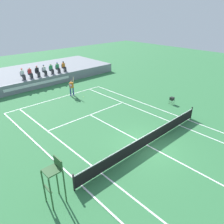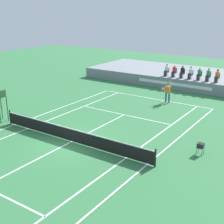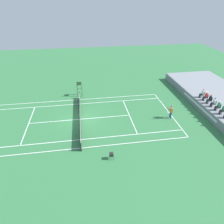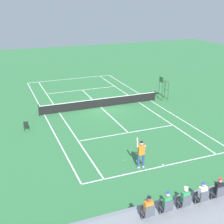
{
  "view_description": "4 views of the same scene",
  "coord_description": "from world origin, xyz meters",
  "px_view_note": "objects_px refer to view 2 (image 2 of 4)",
  "views": [
    {
      "loc": [
        -10.04,
        -7.25,
        8.38
      ],
      "look_at": [
        0.44,
        4.01,
        1.0
      ],
      "focal_mm": 33.98,
      "sensor_mm": 36.0,
      "label": 1
    },
    {
      "loc": [
        12.45,
        -13.83,
        8.2
      ],
      "look_at": [
        0.44,
        4.01,
        1.0
      ],
      "focal_mm": 50.11,
      "sensor_mm": 36.0,
      "label": 2
    },
    {
      "loc": [
        20.78,
        0.87,
        13.57
      ],
      "look_at": [
        0.44,
        4.01,
        1.0
      ],
      "focal_mm": 30.62,
      "sensor_mm": 36.0,
      "label": 3
    },
    {
      "loc": [
        9.41,
        26.43,
        10.1
      ],
      "look_at": [
        0.44,
        4.01,
        1.0
      ],
      "focal_mm": 49.02,
      "sensor_mm": 36.0,
      "label": 4
    }
  ],
  "objects_px": {
    "spectator_seated_1": "(174,71)",
    "spectator_seated_2": "(182,72)",
    "spectator_seated_5": "(208,75)",
    "spectator_seated_6": "(217,76)",
    "spectator_seated_3": "(190,73)",
    "spectator_seated_4": "(199,74)",
    "spectator_seated_0": "(166,70)",
    "umpire_chair": "(0,102)",
    "tennis_player": "(168,92)",
    "ball_hopper": "(201,145)",
    "tennis_ball": "(168,107)"
  },
  "relations": [
    {
      "from": "spectator_seated_1",
      "to": "tennis_player",
      "type": "distance_m",
      "value": 6.1
    },
    {
      "from": "spectator_seated_2",
      "to": "tennis_player",
      "type": "xyz_separation_m",
      "value": [
        0.99,
        -5.74,
        -0.78
      ]
    },
    {
      "from": "spectator_seated_5",
      "to": "spectator_seated_6",
      "type": "bearing_deg",
      "value": 0.0
    },
    {
      "from": "spectator_seated_2",
      "to": "tennis_player",
      "type": "height_order",
      "value": "spectator_seated_2"
    },
    {
      "from": "spectator_seated_1",
      "to": "spectator_seated_2",
      "type": "bearing_deg",
      "value": 0.0
    },
    {
      "from": "spectator_seated_0",
      "to": "ball_hopper",
      "type": "height_order",
      "value": "spectator_seated_0"
    },
    {
      "from": "spectator_seated_4",
      "to": "spectator_seated_6",
      "type": "bearing_deg",
      "value": 0.0
    },
    {
      "from": "tennis_player",
      "to": "tennis_ball",
      "type": "relative_size",
      "value": 30.63
    },
    {
      "from": "spectator_seated_2",
      "to": "spectator_seated_4",
      "type": "distance_m",
      "value": 1.84
    },
    {
      "from": "spectator_seated_5",
      "to": "ball_hopper",
      "type": "xyz_separation_m",
      "value": [
        4.23,
        -14.31,
        -1.2
      ]
    },
    {
      "from": "spectator_seated_2",
      "to": "tennis_ball",
      "type": "distance_m",
      "value": 7.26
    },
    {
      "from": "spectator_seated_3",
      "to": "spectator_seated_4",
      "type": "height_order",
      "value": "same"
    },
    {
      "from": "spectator_seated_2",
      "to": "umpire_chair",
      "type": "xyz_separation_m",
      "value": [
        -7.37,
        -17.17,
        -0.22
      ]
    },
    {
      "from": "spectator_seated_5",
      "to": "tennis_ball",
      "type": "xyz_separation_m",
      "value": [
        -1.13,
        -6.86,
        -1.74
      ]
    },
    {
      "from": "spectator_seated_1",
      "to": "tennis_player",
      "type": "relative_size",
      "value": 0.61
    },
    {
      "from": "spectator_seated_0",
      "to": "spectator_seated_5",
      "type": "height_order",
      "value": "same"
    },
    {
      "from": "spectator_seated_6",
      "to": "umpire_chair",
      "type": "xyz_separation_m",
      "value": [
        -11.02,
        -17.17,
        -0.22
      ]
    },
    {
      "from": "spectator_seated_0",
      "to": "spectator_seated_1",
      "type": "xyz_separation_m",
      "value": [
        0.88,
        0.0,
        0.0
      ]
    },
    {
      "from": "spectator_seated_1",
      "to": "umpire_chair",
      "type": "distance_m",
      "value": 18.35
    },
    {
      "from": "spectator_seated_1",
      "to": "spectator_seated_0",
      "type": "bearing_deg",
      "value": 180.0
    },
    {
      "from": "spectator_seated_4",
      "to": "spectator_seated_6",
      "type": "height_order",
      "value": "same"
    },
    {
      "from": "spectator_seated_1",
      "to": "spectator_seated_5",
      "type": "relative_size",
      "value": 1.0
    },
    {
      "from": "spectator_seated_6",
      "to": "tennis_ball",
      "type": "bearing_deg",
      "value": -106.42
    },
    {
      "from": "spectator_seated_3",
      "to": "ball_hopper",
      "type": "xyz_separation_m",
      "value": [
        6.08,
        -14.31,
        -1.2
      ]
    },
    {
      "from": "ball_hopper",
      "to": "tennis_player",
      "type": "bearing_deg",
      "value": 124.97
    },
    {
      "from": "ball_hopper",
      "to": "spectator_seated_4",
      "type": "bearing_deg",
      "value": 109.78
    },
    {
      "from": "tennis_ball",
      "to": "ball_hopper",
      "type": "xyz_separation_m",
      "value": [
        5.36,
        -7.45,
        0.54
      ]
    },
    {
      "from": "spectator_seated_0",
      "to": "tennis_player",
      "type": "relative_size",
      "value": 0.61
    },
    {
      "from": "spectator_seated_2",
      "to": "spectator_seated_4",
      "type": "relative_size",
      "value": 1.0
    },
    {
      "from": "tennis_ball",
      "to": "ball_hopper",
      "type": "bearing_deg",
      "value": -54.28
    },
    {
      "from": "spectator_seated_6",
      "to": "ball_hopper",
      "type": "relative_size",
      "value": 1.81
    },
    {
      "from": "spectator_seated_0",
      "to": "spectator_seated_2",
      "type": "distance_m",
      "value": 1.79
    },
    {
      "from": "spectator_seated_1",
      "to": "tennis_ball",
      "type": "xyz_separation_m",
      "value": [
        2.53,
        -6.86,
        -1.74
      ]
    },
    {
      "from": "spectator_seated_1",
      "to": "ball_hopper",
      "type": "height_order",
      "value": "spectator_seated_1"
    },
    {
      "from": "spectator_seated_6",
      "to": "spectator_seated_2",
      "type": "bearing_deg",
      "value": 180.0
    },
    {
      "from": "spectator_seated_0",
      "to": "spectator_seated_1",
      "type": "relative_size",
      "value": 1.0
    },
    {
      "from": "spectator_seated_6",
      "to": "spectator_seated_3",
      "type": "bearing_deg",
      "value": 180.0
    },
    {
      "from": "ball_hopper",
      "to": "spectator_seated_2",
      "type": "bearing_deg",
      "value": 116.01
    },
    {
      "from": "spectator_seated_0",
      "to": "spectator_seated_5",
      "type": "bearing_deg",
      "value": 0.0
    },
    {
      "from": "spectator_seated_3",
      "to": "ball_hopper",
      "type": "relative_size",
      "value": 1.81
    },
    {
      "from": "tennis_ball",
      "to": "spectator_seated_1",
      "type": "bearing_deg",
      "value": 110.27
    },
    {
      "from": "spectator_seated_4",
      "to": "spectator_seated_0",
      "type": "bearing_deg",
      "value": 180.0
    },
    {
      "from": "spectator_seated_2",
      "to": "spectator_seated_6",
      "type": "height_order",
      "value": "same"
    },
    {
      "from": "spectator_seated_4",
      "to": "ball_hopper",
      "type": "distance_m",
      "value": 15.25
    },
    {
      "from": "spectator_seated_6",
      "to": "tennis_player",
      "type": "bearing_deg",
      "value": -114.76
    },
    {
      "from": "ball_hopper",
      "to": "tennis_ball",
      "type": "bearing_deg",
      "value": 125.72
    },
    {
      "from": "spectator_seated_1",
      "to": "tennis_ball",
      "type": "height_order",
      "value": "spectator_seated_1"
    },
    {
      "from": "spectator_seated_6",
      "to": "tennis_player",
      "type": "height_order",
      "value": "spectator_seated_6"
    },
    {
      "from": "spectator_seated_6",
      "to": "umpire_chair",
      "type": "relative_size",
      "value": 0.52
    },
    {
      "from": "spectator_seated_3",
      "to": "spectator_seated_4",
      "type": "xyz_separation_m",
      "value": [
        0.94,
        0.0,
        0.0
      ]
    }
  ]
}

